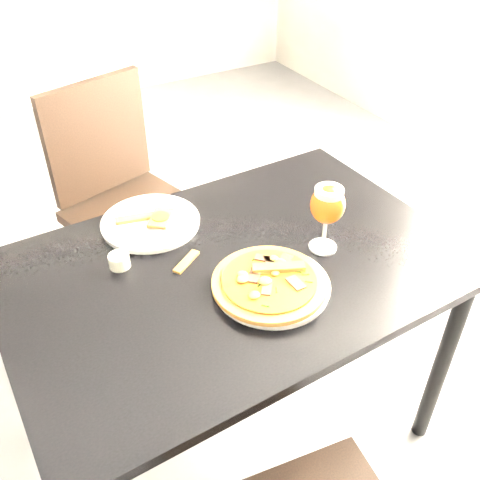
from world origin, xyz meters
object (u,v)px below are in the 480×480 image
dining_table (235,288)px  chair_far (125,198)px  pizza (270,282)px  beer_glass (328,205)px

dining_table → chair_far: (-0.05, 0.79, -0.13)m
pizza → beer_glass: bearing=18.1°
chair_far → beer_glass: chair_far is taller
dining_table → chair_far: size_ratio=1.27×
chair_far → beer_glass: 0.97m
dining_table → pizza: (0.02, -0.13, 0.12)m
chair_far → pizza: (0.08, -0.92, 0.24)m
chair_far → dining_table: bearing=-102.3°
dining_table → chair_far: 0.80m
dining_table → beer_glass: beer_glass is taller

